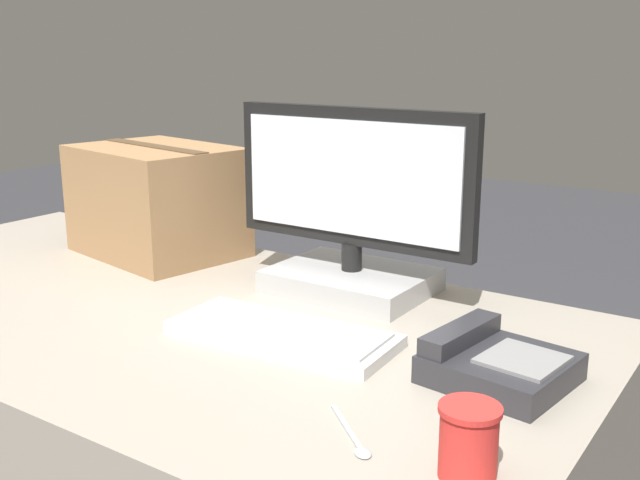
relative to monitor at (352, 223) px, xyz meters
name	(u,v)px	position (x,y,z in m)	size (l,w,h in m)	color
office_desk	(165,464)	(-0.30, -0.29, -0.53)	(1.80, 0.90, 0.76)	#A89E8E
monitor	(352,223)	(0.00, 0.00, 0.00)	(0.56, 0.25, 0.39)	#B7B7B7
keyboard	(282,333)	(0.04, -0.31, -0.14)	(0.43, 0.19, 0.03)	silver
desk_phone	(496,364)	(0.42, -0.25, -0.12)	(0.23, 0.22, 0.07)	#2D2D33
paper_cup_right	(469,441)	(0.50, -0.54, -0.10)	(0.08, 0.08, 0.09)	red
spoon	(354,439)	(0.34, -0.54, -0.15)	(0.12, 0.11, 0.00)	#B2B2B7
cardboard_box	(157,200)	(-0.57, -0.01, -0.01)	(0.45, 0.37, 0.28)	#9E754C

